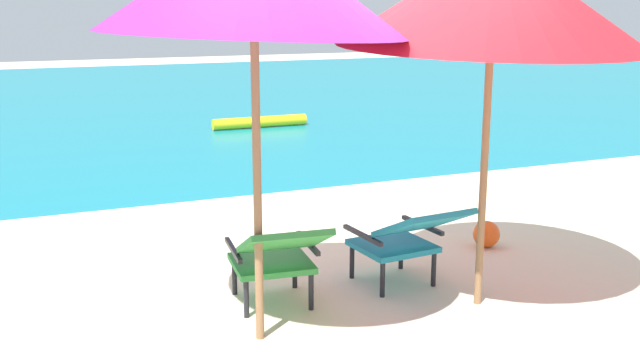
{
  "coord_description": "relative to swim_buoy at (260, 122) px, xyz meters",
  "views": [
    {
      "loc": [
        -2.08,
        -4.64,
        2.01
      ],
      "look_at": [
        0.0,
        0.27,
        0.75
      ],
      "focal_mm": 42.18,
      "sensor_mm": 36.0,
      "label": 1
    }
  ],
  "objects": [
    {
      "name": "lounge_chair_left",
      "position": [
        -2.32,
        -7.27,
        0.31
      ],
      "size": [
        0.62,
        0.93,
        0.68
      ],
      "color": "#338E3D",
      "rests_on": "ground_plane"
    },
    {
      "name": "ocean_band",
      "position": [
        -1.81,
        4.78,
        -0.09
      ],
      "size": [
        40.0,
        18.0,
        0.01
      ],
      "primitive_type": "cube",
      "color": "teal",
      "rests_on": "ground_plane"
    },
    {
      "name": "ground_plane",
      "position": [
        -1.81,
        -3.05,
        -0.1
      ],
      "size": [
        40.0,
        40.0,
        0.0
      ],
      "primitive_type": "plane",
      "color": "beige"
    },
    {
      "name": "beach_ball",
      "position": [
        -0.24,
        -6.67,
        0.02
      ],
      "size": [
        0.23,
        0.23,
        0.23
      ],
      "primitive_type": "sphere",
      "color": "#EA5619",
      "rests_on": "ground_plane"
    },
    {
      "name": "swim_buoy",
      "position": [
        0.0,
        0.0,
        0.0
      ],
      "size": [
        1.6,
        0.18,
        0.18
      ],
      "primitive_type": "cylinder",
      "rotation": [
        0.0,
        1.57,
        0.0
      ],
      "color": "yellow",
      "rests_on": "ocean_band"
    },
    {
      "name": "lounge_chair_right",
      "position": [
        -1.34,
        -7.26,
        0.31
      ],
      "size": [
        0.61,
        0.92,
        0.68
      ],
      "color": "teal",
      "rests_on": "ground_plane"
    }
  ]
}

